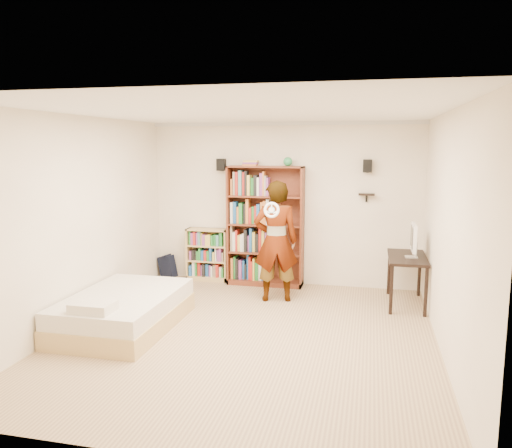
{
  "coord_description": "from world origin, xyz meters",
  "views": [
    {
      "loc": [
        1.41,
        -5.67,
        2.31
      ],
      "look_at": [
        -0.03,
        0.6,
        1.3
      ],
      "focal_mm": 35.0,
      "sensor_mm": 36.0,
      "label": 1
    }
  ],
  "objects_px": {
    "daybed": "(124,306)",
    "person": "(276,241)",
    "tall_bookshelf": "(265,226)",
    "low_bookshelf": "(208,255)",
    "computer_desk": "(406,280)"
  },
  "relations": [
    {
      "from": "tall_bookshelf",
      "to": "low_bookshelf",
      "type": "relative_size",
      "value": 2.2
    },
    {
      "from": "low_bookshelf",
      "to": "computer_desk",
      "type": "relative_size",
      "value": 0.85
    },
    {
      "from": "low_bookshelf",
      "to": "computer_desk",
      "type": "height_order",
      "value": "low_bookshelf"
    },
    {
      "from": "tall_bookshelf",
      "to": "person",
      "type": "relative_size",
      "value": 1.1
    },
    {
      "from": "computer_desk",
      "to": "tall_bookshelf",
      "type": "bearing_deg",
      "value": 165.04
    },
    {
      "from": "tall_bookshelf",
      "to": "low_bookshelf",
      "type": "height_order",
      "value": "tall_bookshelf"
    },
    {
      "from": "tall_bookshelf",
      "to": "computer_desk",
      "type": "height_order",
      "value": "tall_bookshelf"
    },
    {
      "from": "tall_bookshelf",
      "to": "person",
      "type": "height_order",
      "value": "tall_bookshelf"
    },
    {
      "from": "person",
      "to": "computer_desk",
      "type": "bearing_deg",
      "value": 172.28
    },
    {
      "from": "tall_bookshelf",
      "to": "person",
      "type": "bearing_deg",
      "value": -67.89
    },
    {
      "from": "low_bookshelf",
      "to": "daybed",
      "type": "bearing_deg",
      "value": -97.47
    },
    {
      "from": "computer_desk",
      "to": "person",
      "type": "bearing_deg",
      "value": -173.41
    },
    {
      "from": "daybed",
      "to": "person",
      "type": "xyz_separation_m",
      "value": [
        1.68,
        1.57,
        0.63
      ]
    },
    {
      "from": "computer_desk",
      "to": "low_bookshelf",
      "type": "bearing_deg",
      "value": 168.82
    },
    {
      "from": "daybed",
      "to": "person",
      "type": "relative_size",
      "value": 1.04
    }
  ]
}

